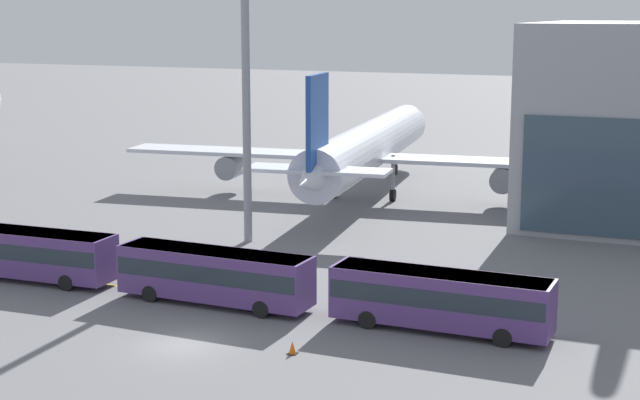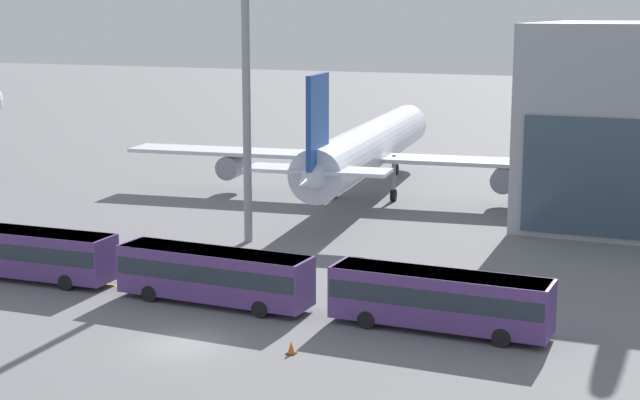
{
  "view_description": "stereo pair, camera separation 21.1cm",
  "coord_description": "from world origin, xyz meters",
  "views": [
    {
      "loc": [
        25.22,
        -41.91,
        17.04
      ],
      "look_at": [
        -0.8,
        20.24,
        4.0
      ],
      "focal_mm": 55.0,
      "sensor_mm": 36.0,
      "label": 1
    },
    {
      "loc": [
        25.42,
        -41.83,
        17.04
      ],
      "look_at": [
        -0.8,
        20.24,
        4.0
      ],
      "focal_mm": 55.0,
      "sensor_mm": 36.0,
      "label": 2
    }
  ],
  "objects": [
    {
      "name": "shuttle_bus_0",
      "position": [
        -15.63,
        7.09,
        1.9
      ],
      "size": [
        12.08,
        3.07,
        3.23
      ],
      "rotation": [
        0.0,
        0.0,
        0.03
      ],
      "color": "#56387A",
      "rests_on": "ground_plane"
    },
    {
      "name": "shuttle_bus_1",
      "position": [
        -2.01,
        7.05,
        1.9
      ],
      "size": [
        12.08,
        3.05,
        3.23
      ],
      "rotation": [
        0.0,
        0.0,
        -0.03
      ],
      "color": "#56387A",
      "rests_on": "ground_plane"
    },
    {
      "name": "airliner_at_gate_far",
      "position": [
        -5.29,
        41.56,
        4.62
      ],
      "size": [
        45.61,
        42.81,
        12.39
      ],
      "rotation": [
        0.0,
        0.0,
        1.69
      ],
      "color": "silver",
      "rests_on": "ground_plane"
    },
    {
      "name": "ground_plane",
      "position": [
        0.0,
        0.0,
        0.0
      ],
      "size": [
        440.0,
        440.0,
        0.0
      ],
      "primitive_type": "plane",
      "color": "slate"
    },
    {
      "name": "lane_stripe_0",
      "position": [
        -11.5,
        8.3,
        0.0
      ],
      "size": [
        8.95,
        1.44,
        0.01
      ],
      "primitive_type": "cube",
      "rotation": [
        0.0,
        0.0,
        -0.13
      ],
      "color": "yellow",
      "rests_on": "ground_plane"
    },
    {
      "name": "traffic_cone_0",
      "position": [
        5.75,
        0.98,
        0.33
      ],
      "size": [
        0.5,
        0.5,
        0.67
      ],
      "color": "black",
      "rests_on": "ground_plane"
    },
    {
      "name": "shuttle_bus_2",
      "position": [
        11.61,
        7.41,
        1.9
      ],
      "size": [
        12.04,
        2.9,
        3.23
      ],
      "rotation": [
        0.0,
        0.0,
        -0.01
      ],
      "color": "#56387A",
      "rests_on": "ground_plane"
    }
  ]
}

